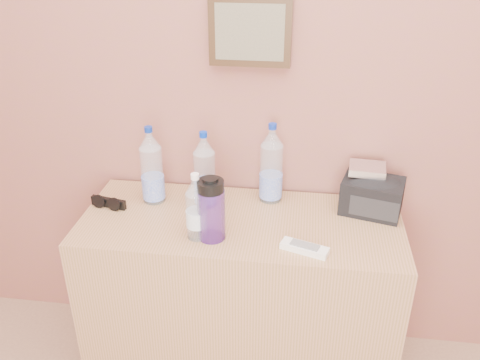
{
  "coord_description": "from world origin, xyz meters",
  "views": [
    {
      "loc": [
        0.04,
        0.12,
        1.77
      ],
      "look_at": [
        -0.18,
        1.71,
        0.93
      ],
      "focal_mm": 38.0,
      "sensor_mm": 36.0,
      "label": 1
    }
  ],
  "objects_px": {
    "pet_large_c": "(271,167)",
    "foil_packet": "(367,169)",
    "ac_remote": "(305,248)",
    "pet_large_b": "(205,173)",
    "dresser": "(241,298)",
    "pet_small": "(196,210)",
    "pet_large_a": "(152,169)",
    "toiletry_bag": "(372,194)",
    "nalgene_bottle": "(211,209)",
    "sunglasses": "(109,203)"
  },
  "relations": [
    {
      "from": "pet_large_a",
      "to": "sunglasses",
      "type": "relative_size",
      "value": 2.15
    },
    {
      "from": "dresser",
      "to": "pet_large_c",
      "type": "distance_m",
      "value": 0.56
    },
    {
      "from": "dresser",
      "to": "ac_remote",
      "type": "distance_m",
      "value": 0.49
    },
    {
      "from": "pet_small",
      "to": "foil_packet",
      "type": "xyz_separation_m",
      "value": [
        0.6,
        0.29,
        0.06
      ]
    },
    {
      "from": "pet_small",
      "to": "nalgene_bottle",
      "type": "distance_m",
      "value": 0.05
    },
    {
      "from": "dresser",
      "to": "foil_packet",
      "type": "xyz_separation_m",
      "value": [
        0.46,
        0.16,
        0.54
      ]
    },
    {
      "from": "pet_large_a",
      "to": "toiletry_bag",
      "type": "xyz_separation_m",
      "value": [
        0.85,
        0.03,
        -0.06
      ]
    },
    {
      "from": "pet_large_c",
      "to": "pet_small",
      "type": "bearing_deg",
      "value": -127.55
    },
    {
      "from": "dresser",
      "to": "pet_large_a",
      "type": "xyz_separation_m",
      "value": [
        -0.36,
        0.1,
        0.52
      ]
    },
    {
      "from": "pet_large_c",
      "to": "pet_small",
      "type": "distance_m",
      "value": 0.39
    },
    {
      "from": "pet_large_a",
      "to": "ac_remote",
      "type": "relative_size",
      "value": 1.93
    },
    {
      "from": "sunglasses",
      "to": "nalgene_bottle",
      "type": "bearing_deg",
      "value": -7.96
    },
    {
      "from": "pet_small",
      "to": "foil_packet",
      "type": "bearing_deg",
      "value": 26.07
    },
    {
      "from": "toiletry_bag",
      "to": "foil_packet",
      "type": "xyz_separation_m",
      "value": [
        -0.03,
        0.03,
        0.09
      ]
    },
    {
      "from": "pet_large_c",
      "to": "pet_large_a",
      "type": "bearing_deg",
      "value": -170.98
    },
    {
      "from": "pet_large_a",
      "to": "sunglasses",
      "type": "bearing_deg",
      "value": -155.2
    },
    {
      "from": "pet_large_a",
      "to": "pet_small",
      "type": "bearing_deg",
      "value": -45.73
    },
    {
      "from": "pet_large_a",
      "to": "pet_large_b",
      "type": "relative_size",
      "value": 1.03
    },
    {
      "from": "pet_large_c",
      "to": "pet_small",
      "type": "xyz_separation_m",
      "value": [
        -0.23,
        -0.3,
        -0.03
      ]
    },
    {
      "from": "pet_large_a",
      "to": "foil_packet",
      "type": "distance_m",
      "value": 0.83
    },
    {
      "from": "sunglasses",
      "to": "pet_small",
      "type": "bearing_deg",
      "value": -10.66
    },
    {
      "from": "dresser",
      "to": "ac_remote",
      "type": "relative_size",
      "value": 7.39
    },
    {
      "from": "nalgene_bottle",
      "to": "pet_large_c",
      "type": "bearing_deg",
      "value": 58.79
    },
    {
      "from": "dresser",
      "to": "foil_packet",
      "type": "distance_m",
      "value": 0.73
    },
    {
      "from": "dresser",
      "to": "foil_packet",
      "type": "relative_size",
      "value": 8.99
    },
    {
      "from": "foil_packet",
      "to": "ac_remote",
      "type": "bearing_deg",
      "value": -123.64
    },
    {
      "from": "ac_remote",
      "to": "sunglasses",
      "type": "bearing_deg",
      "value": -175.98
    },
    {
      "from": "dresser",
      "to": "sunglasses",
      "type": "relative_size",
      "value": 8.24
    },
    {
      "from": "pet_large_c",
      "to": "ac_remote",
      "type": "xyz_separation_m",
      "value": [
        0.15,
        -0.34,
        -0.13
      ]
    },
    {
      "from": "toiletry_bag",
      "to": "pet_small",
      "type": "bearing_deg",
      "value": -142.87
    },
    {
      "from": "foil_packet",
      "to": "pet_large_a",
      "type": "bearing_deg",
      "value": -175.77
    },
    {
      "from": "pet_large_c",
      "to": "ac_remote",
      "type": "height_order",
      "value": "pet_large_c"
    },
    {
      "from": "nalgene_bottle",
      "to": "ac_remote",
      "type": "xyz_separation_m",
      "value": [
        0.33,
        -0.04,
        -0.11
      ]
    },
    {
      "from": "pet_large_a",
      "to": "pet_large_c",
      "type": "xyz_separation_m",
      "value": [
        0.46,
        0.07,
        0.0
      ]
    },
    {
      "from": "nalgene_bottle",
      "to": "foil_packet",
      "type": "distance_m",
      "value": 0.62
    },
    {
      "from": "ac_remote",
      "to": "nalgene_bottle",
      "type": "bearing_deg",
      "value": -168.67
    },
    {
      "from": "pet_small",
      "to": "pet_large_c",
      "type": "bearing_deg",
      "value": 52.45
    },
    {
      "from": "pet_large_b",
      "to": "foil_packet",
      "type": "xyz_separation_m",
      "value": [
        0.61,
        0.06,
        0.03
      ]
    },
    {
      "from": "pet_small",
      "to": "toiletry_bag",
      "type": "relative_size",
      "value": 1.12
    },
    {
      "from": "pet_large_c",
      "to": "foil_packet",
      "type": "xyz_separation_m",
      "value": [
        0.36,
        -0.01,
        0.02
      ]
    },
    {
      "from": "pet_large_b",
      "to": "ac_remote",
      "type": "xyz_separation_m",
      "value": [
        0.4,
        -0.27,
        -0.12
      ]
    },
    {
      "from": "ac_remote",
      "to": "foil_packet",
      "type": "bearing_deg",
      "value": 74.5
    },
    {
      "from": "pet_large_b",
      "to": "pet_large_c",
      "type": "bearing_deg",
      "value": 16.65
    },
    {
      "from": "pet_small",
      "to": "nalgene_bottle",
      "type": "height_order",
      "value": "pet_small"
    },
    {
      "from": "nalgene_bottle",
      "to": "sunglasses",
      "type": "bearing_deg",
      "value": 160.7
    },
    {
      "from": "dresser",
      "to": "nalgene_bottle",
      "type": "xyz_separation_m",
      "value": [
        -0.09,
        -0.13,
        0.49
      ]
    },
    {
      "from": "pet_large_a",
      "to": "nalgene_bottle",
      "type": "xyz_separation_m",
      "value": [
        0.28,
        -0.23,
        -0.02
      ]
    },
    {
      "from": "dresser",
      "to": "pet_large_a",
      "type": "bearing_deg",
      "value": 164.14
    },
    {
      "from": "pet_small",
      "to": "sunglasses",
      "type": "height_order",
      "value": "pet_small"
    },
    {
      "from": "pet_small",
      "to": "sunglasses",
      "type": "xyz_separation_m",
      "value": [
        -0.39,
        0.16,
        -0.09
      ]
    }
  ]
}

